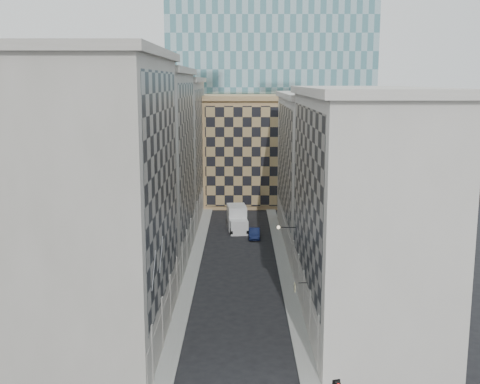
{
  "coord_description": "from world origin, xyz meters",
  "views": [
    {
      "loc": [
        0.31,
        -36.87,
        21.24
      ],
      "look_at": [
        0.2,
        14.02,
        11.8
      ],
      "focal_mm": 45.0,
      "sensor_mm": 36.0,
      "label": 1
    }
  ],
  "objects": [
    {
      "name": "bracket_lamp",
      "position": [
        4.38,
        24.0,
        6.2
      ],
      "size": [
        1.98,
        0.36,
        0.36
      ],
      "color": "black",
      "rests_on": "ground"
    },
    {
      "name": "church_tower",
      "position": [
        0.0,
        82.0,
        26.95
      ],
      "size": [
        7.2,
        7.2,
        51.5
      ],
      "color": "#2B2521",
      "rests_on": "ground"
    },
    {
      "name": "bldg_left_b",
      "position": [
        -10.88,
        33.0,
        11.32
      ],
      "size": [
        10.8,
        22.8,
        22.7
      ],
      "color": "gray",
      "rests_on": "ground"
    },
    {
      "name": "bldg_right_b",
      "position": [
        10.89,
        42.0,
        9.85
      ],
      "size": [
        10.8,
        28.8,
        19.7
      ],
      "color": "#BBB5AB",
      "rests_on": "ground"
    },
    {
      "name": "sidewalk_west",
      "position": [
        -5.25,
        30.0,
        0.07
      ],
      "size": [
        1.5,
        100.0,
        0.15
      ],
      "primitive_type": "cube",
      "color": "gray",
      "rests_on": "ground"
    },
    {
      "name": "flagpoles_left",
      "position": [
        -5.9,
        6.0,
        8.0
      ],
      "size": [
        0.1,
        6.33,
        2.33
      ],
      "color": "gray",
      "rests_on": "ground"
    },
    {
      "name": "shop_sign",
      "position": [
        4.96,
        12.29,
        3.84
      ],
      "size": [
        1.14,
        0.7,
        0.78
      ],
      "rotation": [
        0.0,
        0.0,
        0.04
      ],
      "color": "black",
      "rests_on": "ground"
    },
    {
      "name": "bldg_left_a",
      "position": [
        -10.88,
        11.0,
        11.82
      ],
      "size": [
        10.8,
        22.8,
        23.7
      ],
      "color": "#9C978C",
      "rests_on": "ground"
    },
    {
      "name": "dark_car",
      "position": [
        2.1,
        42.91,
        0.7
      ],
      "size": [
        1.57,
        4.3,
        1.41
      ],
      "primitive_type": "imported",
      "rotation": [
        0.0,
        0.0,
        -0.02
      ],
      "color": "#10193D",
      "rests_on": "ground"
    },
    {
      "name": "tan_block",
      "position": [
        2.0,
        67.9,
        9.44
      ],
      "size": [
        16.8,
        14.8,
        18.8
      ],
      "color": "tan",
      "rests_on": "ground"
    },
    {
      "name": "box_truck",
      "position": [
        -0.27,
        47.42,
        1.51
      ],
      "size": [
        3.23,
        6.57,
        3.47
      ],
      "rotation": [
        0.0,
        0.0,
        0.11
      ],
      "color": "silver",
      "rests_on": "ground"
    },
    {
      "name": "bldg_left_c",
      "position": [
        -10.88,
        55.0,
        10.83
      ],
      "size": [
        10.8,
        22.8,
        21.7
      ],
      "color": "#9C978C",
      "rests_on": "ground"
    },
    {
      "name": "sidewalk_east",
      "position": [
        5.25,
        30.0,
        0.07
      ],
      "size": [
        1.5,
        100.0,
        0.15
      ],
      "primitive_type": "cube",
      "color": "gray",
      "rests_on": "ground"
    },
    {
      "name": "bldg_right_a",
      "position": [
        10.88,
        15.0,
        10.32
      ],
      "size": [
        10.8,
        26.8,
        20.7
      ],
      "color": "#BBB5AB",
      "rests_on": "ground"
    }
  ]
}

